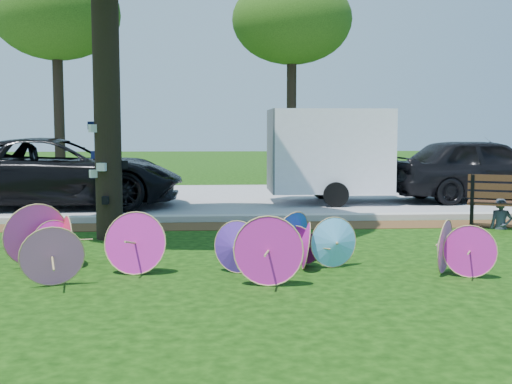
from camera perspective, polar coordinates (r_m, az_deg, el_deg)
ground at (r=7.76m, az=-2.77°, el=-8.11°), size 90.00×90.00×0.00m
mulch_strip at (r=12.18m, az=-3.10°, el=-3.05°), size 90.00×1.00×0.01m
curb at (r=12.86m, az=-3.13°, el=-2.34°), size 90.00×0.30×0.12m
street at (r=16.99m, az=-3.26°, el=-0.58°), size 90.00×8.00×0.01m
parasol_pile at (r=8.28m, az=-3.94°, el=-4.60°), size 6.37×1.75×0.88m
black_van at (r=15.76m, az=-17.27°, el=1.64°), size 5.96×2.93×1.63m
dark_pickup at (r=17.34m, az=19.39°, el=1.93°), size 4.99×2.49×1.63m
cargo_trailer at (r=15.97m, az=6.54°, el=3.69°), size 2.88×1.82×2.62m
person_left at (r=12.60m, az=21.02°, el=-0.62°), size 0.45×0.35×1.10m
bg_trees at (r=23.70m, az=5.80°, el=15.15°), size 23.77×5.83×7.40m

